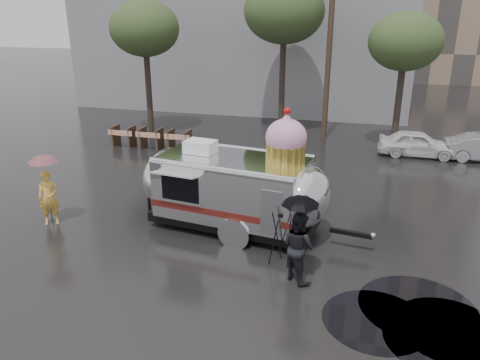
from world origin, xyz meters
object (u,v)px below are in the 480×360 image
(person_right, at_px, (298,247))
(tripod, at_px, (280,234))
(airstream_trailer, at_px, (236,186))
(person_left, at_px, (49,198))

(person_right, distance_m, tripod, 0.88)
(airstream_trailer, relative_size, person_left, 4.23)
(airstream_trailer, height_order, person_left, airstream_trailer)
(tripod, bearing_deg, airstream_trailer, 135.32)
(person_right, bearing_deg, tripod, -7.40)
(person_left, xyz_separation_m, tripod, (7.55, -0.56, -0.00))
(airstream_trailer, xyz_separation_m, person_left, (-5.85, -1.22, -0.54))
(airstream_trailer, xyz_separation_m, tripod, (1.71, -1.79, -0.54))
(airstream_trailer, relative_size, person_right, 4.00)
(person_left, relative_size, person_right, 0.95)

